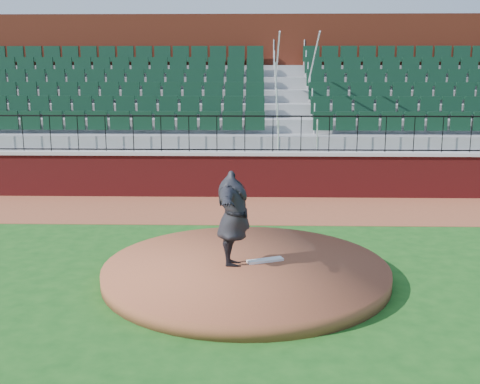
% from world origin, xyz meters
% --- Properties ---
extents(ground, '(90.00, 90.00, 0.00)m').
position_xyz_m(ground, '(0.00, 0.00, 0.00)').
color(ground, '#174C15').
rests_on(ground, ground).
extents(warning_track, '(34.00, 3.20, 0.01)m').
position_xyz_m(warning_track, '(0.00, 5.40, 0.01)').
color(warning_track, brown).
rests_on(warning_track, ground).
extents(field_wall, '(34.00, 0.35, 1.20)m').
position_xyz_m(field_wall, '(0.00, 7.00, 0.60)').
color(field_wall, maroon).
rests_on(field_wall, ground).
extents(wall_cap, '(34.00, 0.45, 0.10)m').
position_xyz_m(wall_cap, '(0.00, 7.00, 1.25)').
color(wall_cap, '#B7B7B7').
rests_on(wall_cap, field_wall).
extents(wall_railing, '(34.00, 0.05, 1.00)m').
position_xyz_m(wall_railing, '(0.00, 7.00, 1.80)').
color(wall_railing, black).
rests_on(wall_railing, wall_cap).
extents(seating_stands, '(34.00, 5.10, 4.60)m').
position_xyz_m(seating_stands, '(0.00, 9.72, 2.30)').
color(seating_stands, gray).
rests_on(seating_stands, ground).
extents(concourse_wall, '(34.00, 0.50, 5.50)m').
position_xyz_m(concourse_wall, '(0.00, 12.52, 2.75)').
color(concourse_wall, maroon).
rests_on(concourse_wall, ground).
extents(pitchers_mound, '(5.02, 5.02, 0.25)m').
position_xyz_m(pitchers_mound, '(0.13, 0.30, 0.12)').
color(pitchers_mound, brown).
rests_on(pitchers_mound, ground).
extents(pitching_rubber, '(0.67, 0.40, 0.04)m').
position_xyz_m(pitching_rubber, '(0.48, 0.47, 0.27)').
color(pitching_rubber, white).
rests_on(pitching_rubber, pitchers_mound).
extents(pitcher, '(0.59, 2.08, 1.68)m').
position_xyz_m(pitcher, '(-0.09, 0.28, 1.09)').
color(pitcher, black).
rests_on(pitcher, pitchers_mound).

